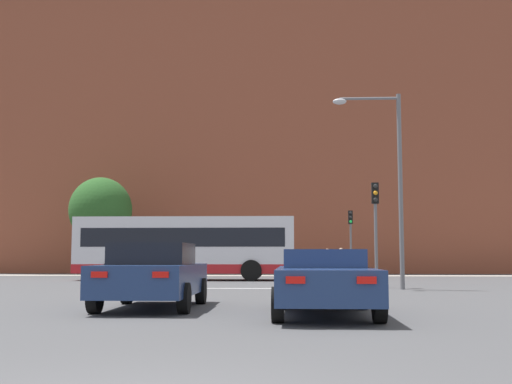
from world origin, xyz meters
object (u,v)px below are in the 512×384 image
traffic_light_far_right (351,232)px  pedestrian_walking_east (341,259)px  traffic_light_near_right (376,216)px  street_lamp_junction (388,167)px  pedestrian_waiting (328,260)px  car_roadster_right (324,281)px  bus_crossing_lead (186,247)px  car_saloon_left (153,275)px

traffic_light_far_right → pedestrian_walking_east: (-0.46, 1.43, -1.64)m
traffic_light_near_right → street_lamp_junction: size_ratio=0.56×
street_lamp_junction → pedestrian_walking_east: bearing=91.1°
pedestrian_waiting → pedestrian_walking_east: pedestrian_walking_east is taller
car_roadster_right → pedestrian_waiting: size_ratio=2.97×
traffic_light_near_right → bus_crossing_lead: bearing=138.9°
car_roadster_right → pedestrian_walking_east: bearing=85.2°
traffic_light_far_right → traffic_light_near_right: (-0.45, -13.73, 0.06)m
traffic_light_near_right → pedestrian_waiting: (-0.89, 14.33, -1.73)m
bus_crossing_lead → traffic_light_near_right: size_ratio=2.70×
traffic_light_far_right → car_roadster_right: bearing=-97.0°
car_roadster_right → street_lamp_junction: street_lamp_junction is taller
pedestrian_waiting → pedestrian_walking_east: bearing=-159.0°
car_saloon_left → street_lamp_junction: street_lamp_junction is taller
car_saloon_left → bus_crossing_lead: size_ratio=0.42×
traffic_light_near_right → pedestrian_walking_east: (-0.01, 15.15, -1.70)m
car_roadster_right → bus_crossing_lead: size_ratio=0.45×
pedestrian_walking_east → bus_crossing_lead: bearing=-122.4°
car_saloon_left → street_lamp_junction: (6.74, 8.56, 3.61)m
street_lamp_junction → pedestrian_waiting: street_lamp_junction is taller
bus_crossing_lead → pedestrian_waiting: 10.28m
traffic_light_far_right → pedestrian_waiting: 2.22m
street_lamp_junction → pedestrian_walking_east: (-0.31, 16.34, -3.40)m
pedestrian_walking_east → traffic_light_near_right: bearing=-75.9°
car_roadster_right → traffic_light_near_right: 11.77m
car_saloon_left → traffic_light_far_right: bearing=73.5°
traffic_light_far_right → street_lamp_junction: 15.01m
street_lamp_junction → bus_crossing_lead: bearing=135.6°
car_saloon_left → car_roadster_right: car_saloon_left is taller
traffic_light_far_right → street_lamp_junction: (-0.15, -14.91, 1.76)m
street_lamp_junction → pedestrian_waiting: 15.93m
bus_crossing_lead → pedestrian_waiting: size_ratio=6.57×
car_roadster_right → traffic_light_near_right: traffic_light_near_right is taller
traffic_light_far_right → pedestrian_waiting: size_ratio=2.38×
car_saloon_left → street_lamp_junction: 11.48m
pedestrian_waiting → traffic_light_near_right: bearing=71.4°
bus_crossing_lead → traffic_light_near_right: bearing=-131.1°
car_saloon_left → car_roadster_right: bearing=-22.3°
traffic_light_near_right → street_lamp_junction: street_lamp_junction is taller
car_roadster_right → bus_crossing_lead: 19.44m
bus_crossing_lead → pedestrian_walking_east: bus_crossing_lead is taller
car_roadster_right → bus_crossing_lead: bearing=107.9°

